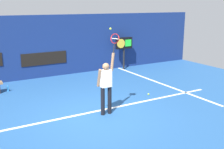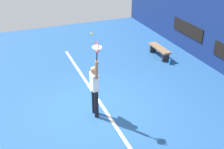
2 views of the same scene
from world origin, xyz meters
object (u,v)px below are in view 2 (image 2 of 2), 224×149
Objects in this scene: tennis_racket at (97,48)px; court_bench at (159,50)px; tennis_ball at (92,34)px; water_bottle at (170,62)px; tennis_player at (95,87)px.

tennis_racket reaches higher than court_bench.
tennis_ball reaches higher than court_bench.
tennis_racket is at bearing -49.80° from court_bench.
tennis_player is at bearing -61.07° from water_bottle.
tennis_player is 3.22× the size of tennis_racket.
tennis_ball is (0.12, -0.08, 1.73)m from tennis_player.
water_bottle is at bearing 119.71° from tennis_ball.
tennis_ball reaches higher than water_bottle.
water_bottle is (-2.61, 4.15, -2.27)m from tennis_racket.
water_bottle is at bearing 0.00° from court_bench.
tennis_racket is 5.80m from court_bench.
tennis_ball is at bearing -60.29° from water_bottle.
tennis_ball is at bearing -33.45° from tennis_player.
tennis_ball is at bearing -51.95° from court_bench.
court_bench is (-3.50, 4.15, -2.06)m from tennis_racket.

